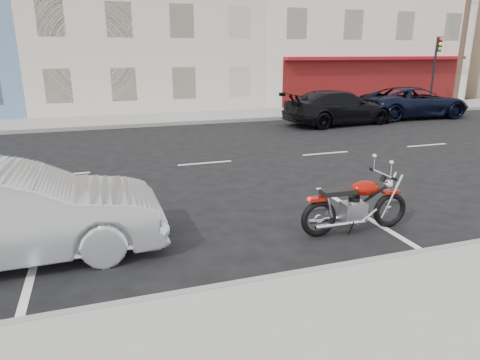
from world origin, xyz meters
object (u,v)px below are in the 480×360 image
object	(u,v)px
sedan_silver	(9,214)
car_far	(339,108)
fire_hydrant	(407,100)
utility_pole	(466,23)
suv_far	(414,102)
traffic_light	(436,63)
motorcycle	(392,202)

from	to	relation	value
sedan_silver	car_far	bearing A→B (deg)	-50.61
fire_hydrant	sedan_silver	size ratio (longest dim) A/B	0.16
utility_pole	fire_hydrant	bearing A→B (deg)	-178.36
utility_pole	suv_far	distance (m)	7.36
utility_pole	fire_hydrant	distance (m)	5.48
fire_hydrant	utility_pole	bearing A→B (deg)	1.64
sedan_silver	car_far	distance (m)	15.35
utility_pole	traffic_light	world-z (taller)	utility_pole
motorcycle	traffic_light	bearing A→B (deg)	47.82
traffic_light	suv_far	world-z (taller)	traffic_light
car_far	sedan_silver	bearing A→B (deg)	123.73
fire_hydrant	suv_far	xyz separation A→B (m)	(-1.94, -2.83, 0.22)
motorcycle	sedan_silver	distance (m)	6.46
car_far	motorcycle	bearing A→B (deg)	147.06
fire_hydrant	traffic_light	bearing A→B (deg)	-6.36
suv_far	car_far	world-z (taller)	car_far
sedan_silver	suv_far	world-z (taller)	sedan_silver
utility_pole	car_far	size ratio (longest dim) A/B	1.73
suv_far	car_far	distance (m)	4.71
utility_pole	car_far	bearing A→B (deg)	-160.25
traffic_light	sedan_silver	distance (m)	23.92
sedan_silver	suv_far	size ratio (longest dim) A/B	0.86
car_far	fire_hydrant	bearing A→B (deg)	-68.59
fire_hydrant	suv_far	size ratio (longest dim) A/B	0.13
fire_hydrant	motorcycle	world-z (taller)	motorcycle
motorcycle	car_far	xyz separation A→B (m)	(5.27, 10.70, 0.27)
fire_hydrant	suv_far	distance (m)	3.44
traffic_light	sedan_silver	xyz separation A→B (m)	(-19.79, -13.32, -1.80)
fire_hydrant	sedan_silver	bearing A→B (deg)	-143.59
utility_pole	fire_hydrant	world-z (taller)	utility_pole
traffic_light	car_far	size ratio (longest dim) A/B	0.73
traffic_light	car_far	bearing A→B (deg)	-157.48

